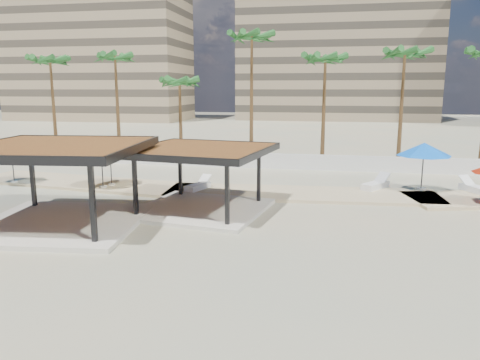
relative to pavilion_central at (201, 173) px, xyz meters
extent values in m
plane|color=tan|center=(2.79, -2.40, -1.99)|extent=(200.00, 200.00, 0.00)
cube|color=#C6B284|center=(-9.21, 5.10, -1.93)|extent=(16.40, 6.19, 0.24)
cube|color=#C6B284|center=(4.79, 4.60, -1.93)|extent=(16.24, 5.11, 0.24)
cube|color=silver|center=(2.79, 13.60, -1.39)|extent=(56.00, 0.30, 1.20)
cube|color=#937F60|center=(-39.21, 65.60, 13.01)|extent=(34.00, 16.00, 30.00)
cube|color=#847259|center=(6.79, 75.60, 12.01)|extent=(38.00, 16.00, 28.00)
cube|color=beige|center=(0.00, 0.00, -1.89)|extent=(7.13, 7.13, 0.19)
cube|color=black|center=(-2.70, -2.00, -0.37)|extent=(0.19, 0.19, 2.85)
cube|color=black|center=(-2.00, 2.70, -0.37)|extent=(0.19, 0.19, 2.85)
cube|color=black|center=(2.00, -2.70, -0.37)|extent=(0.19, 0.19, 2.85)
cube|color=black|center=(2.70, 2.00, -0.37)|extent=(0.19, 0.19, 2.85)
cube|color=brown|center=(0.00, 0.00, 1.18)|extent=(7.34, 7.34, 0.27)
cube|color=black|center=(-0.48, -3.19, 1.18)|extent=(6.50, 1.08, 0.32)
cube|color=black|center=(0.48, 3.19, 1.18)|extent=(6.50, 1.08, 0.32)
cube|color=black|center=(-3.19, 0.48, 1.18)|extent=(1.08, 6.50, 0.32)
cube|color=black|center=(3.19, -0.48, 1.18)|extent=(1.08, 6.50, 0.32)
cube|color=beige|center=(-5.67, -3.75, -1.88)|extent=(7.90, 7.90, 0.22)
cube|color=black|center=(-8.66, -1.36, -0.15)|extent=(0.22, 0.22, 3.25)
cube|color=black|center=(-2.68, -6.15, -0.15)|extent=(0.22, 0.22, 3.25)
cube|color=black|center=(-3.27, -0.76, -0.15)|extent=(0.22, 0.22, 3.25)
cube|color=brown|center=(-5.67, -3.75, 1.63)|extent=(8.14, 8.14, 0.30)
cube|color=black|center=(-5.26, -7.42, 1.63)|extent=(7.45, 0.95, 0.37)
cube|color=black|center=(-6.07, -0.09, 1.63)|extent=(7.45, 0.95, 0.37)
cube|color=black|center=(-2.00, -3.35, 1.63)|extent=(0.95, 7.45, 0.37)
cylinder|color=beige|center=(-13.78, 3.93, -1.75)|extent=(0.46, 0.46, 0.11)
cylinder|color=#262628|center=(-13.78, 3.93, -0.69)|extent=(0.06, 0.06, 2.23)
cone|color=blue|center=(-13.78, 3.93, 0.26)|extent=(3.50, 3.50, 0.65)
cylinder|color=beige|center=(-7.15, 4.41, -1.75)|extent=(0.47, 0.47, 0.11)
cylinder|color=#262628|center=(-7.15, 4.41, -0.69)|extent=(0.07, 0.07, 2.23)
cone|color=orange|center=(-7.15, 4.41, 0.27)|extent=(2.73, 2.73, 0.65)
cylinder|color=beige|center=(11.94, 6.72, -1.74)|extent=(0.56, 0.56, 0.13)
cylinder|color=#262628|center=(11.94, 6.72, -0.47)|extent=(0.08, 0.08, 2.68)
cone|color=blue|center=(11.94, 6.72, 0.68)|extent=(3.43, 3.43, 0.78)
cylinder|color=beige|center=(-7.35, 3.63, -1.75)|extent=(0.47, 0.47, 0.11)
cylinder|color=#262628|center=(-7.35, 3.63, -0.69)|extent=(0.07, 0.07, 2.24)
cone|color=blue|center=(-7.35, 3.63, 0.28)|extent=(3.39, 3.39, 0.65)
cube|color=white|center=(-1.42, 4.26, -1.67)|extent=(1.28, 2.07, 0.27)
cube|color=white|center=(-1.42, 4.26, -1.51)|extent=(1.28, 2.07, 0.06)
cube|color=white|center=(-1.17, 4.98, -1.27)|extent=(0.83, 0.84, 0.50)
cube|color=white|center=(9.23, 6.61, -1.65)|extent=(1.87, 2.25, 0.31)
cube|color=white|center=(9.23, 6.61, -1.47)|extent=(1.87, 2.25, 0.07)
cube|color=white|center=(9.72, 7.32, -1.20)|extent=(1.03, 1.04, 0.56)
cube|color=white|center=(15.03, 6.72, -1.66)|extent=(1.59, 2.21, 0.29)
cube|color=white|center=(15.03, 6.72, -1.48)|extent=(1.59, 2.21, 0.06)
cube|color=white|center=(14.67, 7.45, -1.23)|extent=(0.94, 0.96, 0.53)
cone|color=brown|center=(-18.21, 15.90, 2.43)|extent=(0.36, 0.36, 8.83)
ellipsoid|color=#205C23|center=(-18.21, 15.90, 6.59)|extent=(3.00, 3.00, 1.80)
cone|color=brown|center=(-12.21, 16.30, 2.53)|extent=(0.36, 0.36, 9.04)
ellipsoid|color=#205C23|center=(-12.21, 16.30, 6.81)|extent=(3.00, 3.00, 1.80)
cone|color=brown|center=(-6.21, 15.70, 1.47)|extent=(0.36, 0.36, 6.92)
ellipsoid|color=#205C23|center=(-6.21, 15.70, 4.68)|extent=(3.00, 3.00, 1.80)
cone|color=brown|center=(-0.21, 16.50, 3.27)|extent=(0.36, 0.36, 10.53)
ellipsoid|color=#205C23|center=(-0.21, 16.50, 8.29)|extent=(3.00, 3.00, 1.80)
cone|color=brown|center=(5.79, 16.00, 2.36)|extent=(0.36, 0.36, 8.69)
ellipsoid|color=#205C23|center=(5.79, 16.00, 6.45)|extent=(3.00, 3.00, 1.80)
cone|color=brown|center=(11.79, 16.20, 2.53)|extent=(0.36, 0.36, 9.03)
ellipsoid|color=#205C23|center=(11.79, 16.20, 6.79)|extent=(3.00, 3.00, 1.80)
camera|label=1|loc=(6.51, -22.62, 4.27)|focal=35.00mm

